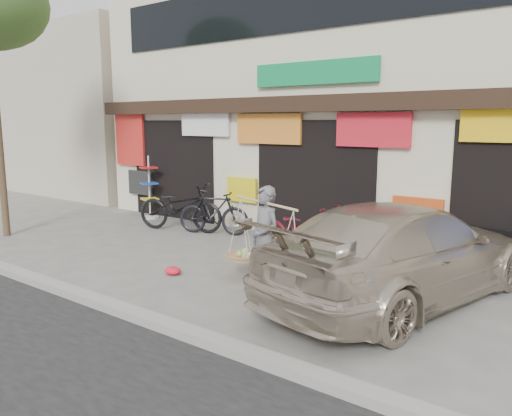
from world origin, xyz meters
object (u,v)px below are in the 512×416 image
Objects in this scene: suv at (403,252)px; bike_1 at (213,212)px; bike_2 at (304,232)px; bike_0 at (180,207)px; street_vendor at (265,242)px; display_rack at (149,193)px.

bike_1 is at bearing -4.22° from suv.
bike_1 is 0.33× the size of suv.
suv is at bearing -113.26° from bike_2.
bike_1 is at bearing -93.71° from bike_0.
street_vendor is 6.81m from display_rack.
street_vendor is 1.94m from bike_2.
bike_0 reaches higher than bike_1.
bike_1 is (0.91, 0.20, -0.06)m from bike_0.
street_vendor is at bearing -167.30° from bike_2.
bike_0 is 0.94m from bike_1.
street_vendor reaches higher than bike_1.
display_rack is (-2.79, 0.46, 0.17)m from bike_1.
bike_1 is at bearing 77.55° from bike_2.
street_vendor is at bearing 37.56° from suv.
bike_0 is 6.33m from suv.
bike_2 is 5.80m from display_rack.
bike_0 is 1.30× the size of display_rack.
bike_0 is at bearing -19.45° from display_rack.
street_vendor reaches higher than bike_0.
bike_0 is 0.42× the size of suv.
suv reaches higher than bike_1.
suv is (6.17, -1.43, 0.14)m from bike_0.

